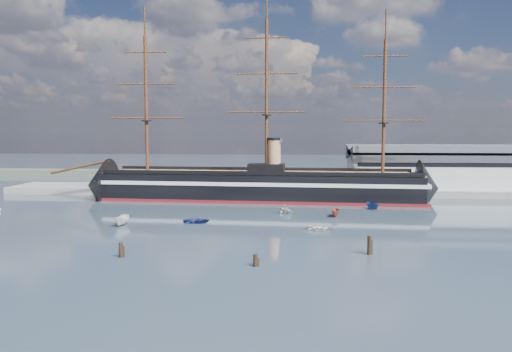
{
  "coord_description": "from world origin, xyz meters",
  "views": [
    {
      "loc": [
        9.58,
        -78.79,
        19.14
      ],
      "look_at": [
        0.6,
        35.0,
        9.0
      ],
      "focal_mm": 35.0,
      "sensor_mm": 36.0,
      "label": 1
    }
  ],
  "objects": [
    {
      "name": "ground",
      "position": [
        0.0,
        40.0,
        0.0
      ],
      "size": [
        600.0,
        600.0,
        0.0
      ],
      "primitive_type": "plane",
      "color": "#2B3841",
      "rests_on": "ground"
    },
    {
      "name": "piling_near_right",
      "position": [
        21.19,
        -1.23,
        0.0
      ],
      "size": [
        0.64,
        0.64,
        3.7
      ],
      "primitive_type": "cylinder",
      "color": "black",
      "rests_on": "ground"
    },
    {
      "name": "motorboat_b",
      "position": [
        -11.06,
        23.47,
        0.0
      ],
      "size": [
        1.51,
        3.5,
        1.61
      ],
      "primitive_type": "imported",
      "rotation": [
        0.0,
        0.0,
        1.61
      ],
      "color": "navy",
      "rests_on": "ground"
    },
    {
      "name": "piling_near_mid",
      "position": [
        4.02,
        -9.39,
        0.0
      ],
      "size": [
        0.64,
        0.64,
        2.51
      ],
      "primitive_type": "cylinder",
      "color": "black",
      "rests_on": "ground"
    },
    {
      "name": "warship",
      "position": [
        -2.17,
        60.0,
        4.04
      ],
      "size": [
        113.33,
        21.51,
        53.94
      ],
      "rotation": [
        0.0,
        0.0,
        -0.06
      ],
      "color": "black",
      "rests_on": "ground"
    },
    {
      "name": "piling_near_left",
      "position": [
        -16.89,
        -5.87,
        0.0
      ],
      "size": [
        0.64,
        0.64,
        3.02
      ],
      "primitive_type": "cylinder",
      "color": "black",
      "rests_on": "ground"
    },
    {
      "name": "motorboat_e",
      "position": [
        14.54,
        17.49,
        0.0
      ],
      "size": [
        2.96,
        3.44,
        1.53
      ],
      "primitive_type": "imported",
      "rotation": [
        0.0,
        0.0,
        0.96
      ],
      "color": "silver",
      "rests_on": "ground"
    },
    {
      "name": "motorboat_f",
      "position": [
        28.81,
        45.05,
        0.0
      ],
      "size": [
        5.99,
        4.24,
        2.26
      ],
      "primitive_type": "imported",
      "rotation": [
        0.0,
        0.0,
        0.43
      ],
      "color": "navy",
      "rests_on": "ground"
    },
    {
      "name": "quay",
      "position": [
        10.0,
        76.0,
        0.0
      ],
      "size": [
        180.0,
        18.0,
        2.0
      ],
      "primitive_type": "cube",
      "color": "slate",
      "rests_on": "ground"
    },
    {
      "name": "motorboat_c",
      "position": [
        18.75,
        33.78,
        0.0
      ],
      "size": [
        5.44,
        2.57,
        2.1
      ],
      "primitive_type": "imported",
      "rotation": [
        0.0,
        0.0,
        -0.13
      ],
      "color": "#A44430",
      "rests_on": "ground"
    },
    {
      "name": "quay_tower",
      "position": [
        3.0,
        73.0,
        9.75
      ],
      "size": [
        5.0,
        5.0,
        15.0
      ],
      "color": "silver",
      "rests_on": "ground"
    },
    {
      "name": "motorboat_a",
      "position": [
        -25.65,
        19.44,
        0.0
      ],
      "size": [
        6.58,
        2.62,
        2.6
      ],
      "primitive_type": "imported",
      "rotation": [
        0.0,
        0.0,
        -0.04
      ],
      "color": "white",
      "rests_on": "ground"
    },
    {
      "name": "motorboat_d",
      "position": [
        7.31,
        37.53,
        0.0
      ],
      "size": [
        6.62,
        6.15,
        2.32
      ],
      "primitive_type": "imported",
      "rotation": [
        0.0,
        0.0,
        0.69
      ],
      "color": "beige",
      "rests_on": "ground"
    },
    {
      "name": "warehouse",
      "position": [
        58.0,
        80.0,
        7.98
      ],
      "size": [
        63.0,
        21.0,
        11.6
      ],
      "color": "#B7BABC",
      "rests_on": "ground"
    }
  ]
}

